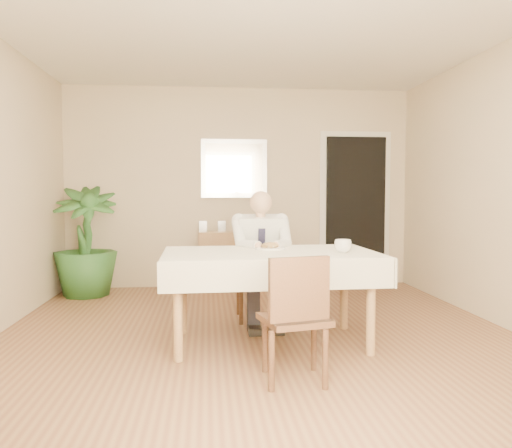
{
  "coord_description": "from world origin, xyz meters",
  "views": [
    {
      "loc": [
        -0.44,
        -4.07,
        1.22
      ],
      "look_at": [
        0.0,
        0.35,
        0.95
      ],
      "focal_mm": 35.0,
      "sensor_mm": 36.0,
      "label": 1
    }
  ],
  "objects": [
    {
      "name": "photo_frame_left",
      "position": [
        -0.49,
        2.36,
        0.8
      ],
      "size": [
        0.1,
        0.02,
        0.14
      ],
      "primitive_type": "cube",
      "color": "silver",
      "rests_on": "sideboard"
    },
    {
      "name": "chair_far",
      "position": [
        0.07,
        0.79,
        0.54
      ],
      "size": [
        0.49,
        0.49,
        0.96
      ],
      "rotation": [
        0.0,
        0.0,
        -0.09
      ],
      "color": "#49291A",
      "rests_on": "ground"
    },
    {
      "name": "sideboard",
      "position": [
        -0.08,
        2.32,
        0.37
      ],
      "size": [
        0.93,
        0.38,
        0.73
      ],
      "primitive_type": "cube",
      "rotation": [
        0.0,
        0.0,
        -0.07
      ],
      "color": "#AB824E",
      "rests_on": "ground"
    },
    {
      "name": "food",
      "position": [
        0.09,
        0.09,
        0.78
      ],
      "size": [
        0.14,
        0.14,
        0.06
      ],
      "primitive_type": "ellipsoid",
      "color": "brown",
      "rests_on": "dining_table"
    },
    {
      "name": "seated_man",
      "position": [
        0.07,
        0.5,
        0.69
      ],
      "size": [
        0.48,
        0.72,
        1.24
      ],
      "color": "white",
      "rests_on": "ground"
    },
    {
      "name": "coffee_mug",
      "position": [
        0.64,
        -0.22,
        0.81
      ],
      "size": [
        0.16,
        0.16,
        0.1
      ],
      "primitive_type": "imported",
      "rotation": [
        0.0,
        0.0,
        -0.21
      ],
      "color": "white",
      "rests_on": "dining_table"
    },
    {
      "name": "room",
      "position": [
        0.0,
        0.0,
        1.3
      ],
      "size": [
        5.0,
        5.02,
        2.6
      ],
      "color": "brown",
      "rests_on": "ground"
    },
    {
      "name": "knife",
      "position": [
        0.13,
        0.03,
        0.78
      ],
      "size": [
        0.01,
        0.13,
        0.01
      ],
      "primitive_type": "cylinder",
      "rotation": [
        1.57,
        0.0,
        0.0
      ],
      "color": "silver",
      "rests_on": "dining_table"
    },
    {
      "name": "fork",
      "position": [
        0.05,
        0.03,
        0.78
      ],
      "size": [
        0.01,
        0.13,
        0.01
      ],
      "primitive_type": "cylinder",
      "rotation": [
        1.57,
        0.0,
        0.0
      ],
      "color": "silver",
      "rests_on": "dining_table"
    },
    {
      "name": "photo_frame_center",
      "position": [
        -0.24,
        2.39,
        0.8
      ],
      "size": [
        0.1,
        0.02,
        0.14
      ],
      "primitive_type": "cube",
      "color": "silver",
      "rests_on": "sideboard"
    },
    {
      "name": "photo_frame_right",
      "position": [
        0.04,
        2.37,
        0.8
      ],
      "size": [
        0.1,
        0.02,
        0.14
      ],
      "primitive_type": "cube",
      "color": "silver",
      "rests_on": "sideboard"
    },
    {
      "name": "potted_palm",
      "position": [
        -1.88,
        2.01,
        0.66
      ],
      "size": [
        0.85,
        0.85,
        1.32
      ],
      "primitive_type": "imported",
      "rotation": [
        0.0,
        0.0,
        0.17
      ],
      "color": "#25521F",
      "rests_on": "ground"
    },
    {
      "name": "window",
      "position": [
        0.0,
        -2.47,
        1.45
      ],
      "size": [
        1.34,
        0.04,
        1.44
      ],
      "color": "white",
      "rests_on": "room"
    },
    {
      "name": "chair_near",
      "position": [
        0.12,
        -0.99,
        0.47
      ],
      "size": [
        0.47,
        0.48,
        0.84
      ],
      "rotation": [
        0.0,
        0.0,
        0.23
      ],
      "color": "#49291A",
      "rests_on": "ground"
    },
    {
      "name": "dining_table",
      "position": [
        0.07,
        -0.1,
        0.67
      ],
      "size": [
        1.74,
        1.06,
        0.75
      ],
      "rotation": [
        0.0,
        0.0,
        0.02
      ],
      "color": "#AB824E",
      "rests_on": "ground"
    },
    {
      "name": "doorway",
      "position": [
        1.55,
        2.46,
        1.0
      ],
      "size": [
        0.96,
        0.07,
        2.1
      ],
      "color": "white",
      "rests_on": "ground"
    },
    {
      "name": "mirror",
      "position": [
        -0.08,
        2.47,
        1.55
      ],
      "size": [
        0.86,
        0.04,
        0.76
      ],
      "color": "silver",
      "rests_on": "room"
    },
    {
      "name": "plate",
      "position": [
        0.09,
        0.09,
        0.76
      ],
      "size": [
        0.26,
        0.26,
        0.02
      ],
      "primitive_type": "cylinder",
      "color": "white",
      "rests_on": "dining_table"
    }
  ]
}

